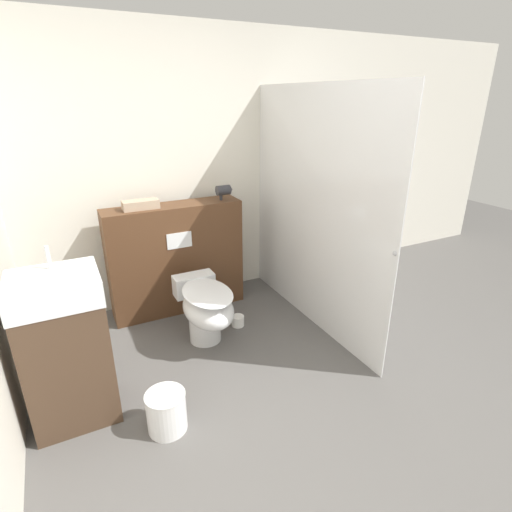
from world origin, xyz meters
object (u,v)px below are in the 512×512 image
at_px(hair_drier, 224,190).
at_px(waste_bin, 167,412).
at_px(toilet, 206,308).
at_px(sink_vanity, 66,349).

relative_size(hair_drier, waste_bin, 0.60).
height_order(toilet, hair_drier, hair_drier).
bearing_deg(hair_drier, waste_bin, -125.27).
relative_size(toilet, waste_bin, 2.71).
xyz_separation_m(toilet, hair_drier, (0.46, 0.65, 0.78)).
bearing_deg(hair_drier, toilet, -125.17).
xyz_separation_m(sink_vanity, hair_drier, (1.47, 1.02, 0.61)).
xyz_separation_m(hair_drier, waste_bin, (-1.00, -1.41, -0.97)).
xyz_separation_m(sink_vanity, waste_bin, (0.47, -0.39, -0.36)).
height_order(sink_vanity, hair_drier, hair_drier).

